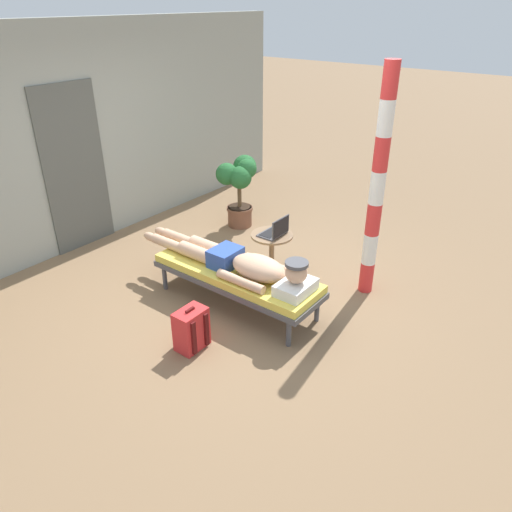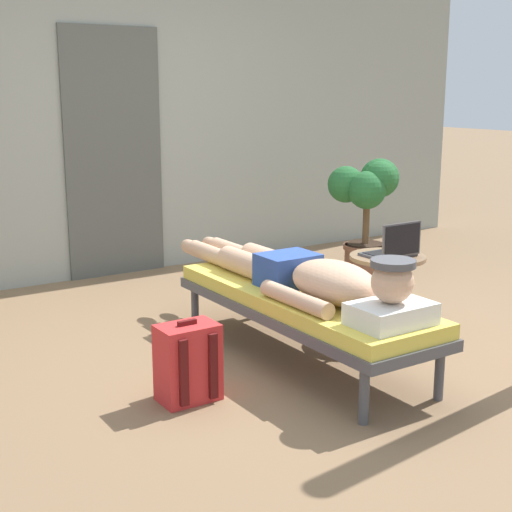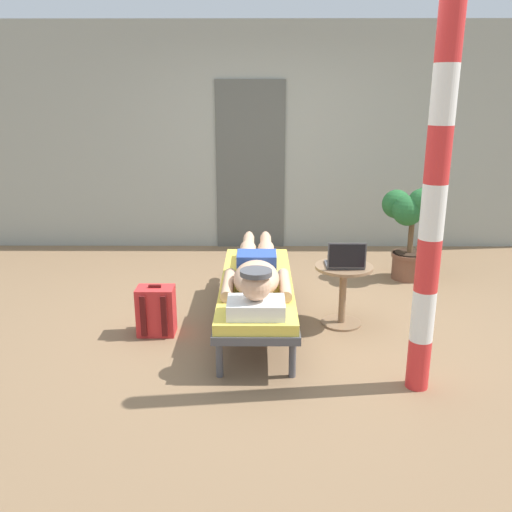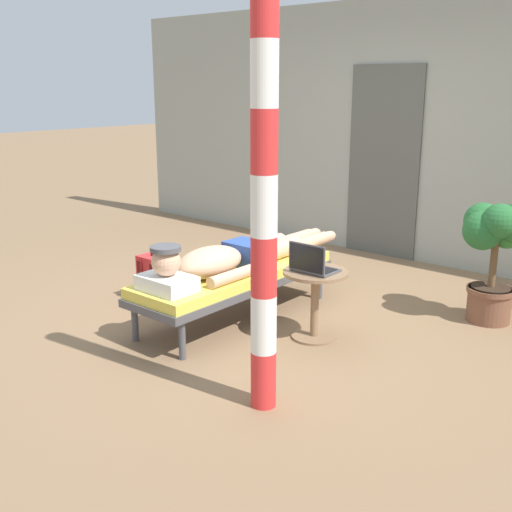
{
  "view_description": "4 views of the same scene",
  "coord_description": "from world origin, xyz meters",
  "px_view_note": "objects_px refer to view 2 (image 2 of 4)",
  "views": [
    {
      "loc": [
        -3.46,
        -3.0,
        2.89
      ],
      "look_at": [
        0.02,
        -0.34,
        0.56
      ],
      "focal_mm": 34.2,
      "sensor_mm": 36.0,
      "label": 1
    },
    {
      "loc": [
        -2.56,
        -3.43,
        1.56
      ],
      "look_at": [
        -0.27,
        0.07,
        0.59
      ],
      "focal_mm": 51.51,
      "sensor_mm": 36.0,
      "label": 2
    },
    {
      "loc": [
        -0.1,
        -4.43,
        1.92
      ],
      "look_at": [
        -0.12,
        -0.35,
        0.68
      ],
      "focal_mm": 38.36,
      "sensor_mm": 36.0,
      "label": 3
    },
    {
      "loc": [
        3.08,
        -3.72,
        1.85
      ],
      "look_at": [
        0.01,
        -0.09,
        0.52
      ],
      "focal_mm": 43.66,
      "sensor_mm": 36.0,
      "label": 4
    }
  ],
  "objects_px": {
    "backpack": "(188,363)",
    "potted_plant": "(367,202)",
    "lounge_chair": "(302,303)",
    "side_table": "(387,281)",
    "laptop": "(394,248)",
    "person_reclining": "(308,276)"
  },
  "relations": [
    {
      "from": "potted_plant",
      "to": "laptop",
      "type": "bearing_deg",
      "value": -125.24
    },
    {
      "from": "lounge_chair",
      "to": "person_reclining",
      "type": "height_order",
      "value": "person_reclining"
    },
    {
      "from": "lounge_chair",
      "to": "potted_plant",
      "type": "bearing_deg",
      "value": 38.27
    },
    {
      "from": "laptop",
      "to": "lounge_chair",
      "type": "bearing_deg",
      "value": -178.1
    },
    {
      "from": "side_table",
      "to": "potted_plant",
      "type": "xyz_separation_m",
      "value": [
        0.88,
        1.19,
        0.28
      ]
    },
    {
      "from": "backpack",
      "to": "potted_plant",
      "type": "xyz_separation_m",
      "value": [
        2.42,
        1.39,
        0.44
      ]
    },
    {
      "from": "side_table",
      "to": "laptop",
      "type": "height_order",
      "value": "laptop"
    },
    {
      "from": "lounge_chair",
      "to": "side_table",
      "type": "xyz_separation_m",
      "value": [
        0.73,
        0.08,
        0.01
      ]
    },
    {
      "from": "laptop",
      "to": "person_reclining",
      "type": "bearing_deg",
      "value": -173.79
    },
    {
      "from": "side_table",
      "to": "lounge_chair",
      "type": "bearing_deg",
      "value": -174.07
    },
    {
      "from": "backpack",
      "to": "side_table",
      "type": "bearing_deg",
      "value": 7.44
    },
    {
      "from": "side_table",
      "to": "potted_plant",
      "type": "relative_size",
      "value": 0.53
    },
    {
      "from": "lounge_chair",
      "to": "person_reclining",
      "type": "distance_m",
      "value": 0.18
    },
    {
      "from": "laptop",
      "to": "backpack",
      "type": "distance_m",
      "value": 1.6
    },
    {
      "from": "side_table",
      "to": "laptop",
      "type": "distance_m",
      "value": 0.23
    },
    {
      "from": "person_reclining",
      "to": "potted_plant",
      "type": "bearing_deg",
      "value": 39.46
    },
    {
      "from": "lounge_chair",
      "to": "side_table",
      "type": "bearing_deg",
      "value": 5.93
    },
    {
      "from": "person_reclining",
      "to": "side_table",
      "type": "bearing_deg",
      "value": 10.17
    },
    {
      "from": "laptop",
      "to": "backpack",
      "type": "xyz_separation_m",
      "value": [
        -1.54,
        -0.15,
        -0.39
      ]
    },
    {
      "from": "side_table",
      "to": "person_reclining",
      "type": "bearing_deg",
      "value": -169.83
    },
    {
      "from": "potted_plant",
      "to": "lounge_chair",
      "type": "bearing_deg",
      "value": -141.73
    },
    {
      "from": "laptop",
      "to": "potted_plant",
      "type": "xyz_separation_m",
      "value": [
        0.88,
        1.24,
        0.05
      ]
    }
  ]
}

